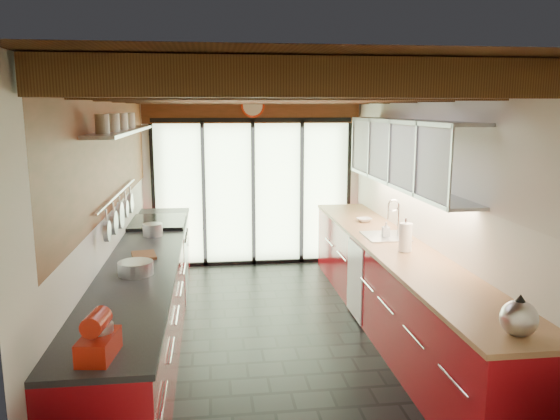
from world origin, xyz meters
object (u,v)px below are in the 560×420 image
(stand_mixer, at_px, (99,338))
(paper_towel, at_px, (405,238))
(bowl, at_px, (364,220))
(kettle, at_px, (519,316))
(soap_bottle, at_px, (386,230))

(stand_mixer, bearing_deg, paper_towel, 38.40)
(stand_mixer, distance_m, paper_towel, 3.24)
(paper_towel, height_order, bowl, paper_towel)
(kettle, xyz_separation_m, paper_towel, (0.00, 2.02, 0.02))
(kettle, height_order, bowl, kettle)
(stand_mixer, height_order, kettle, stand_mixer)
(paper_towel, distance_m, soap_bottle, 0.60)
(kettle, distance_m, bowl, 3.48)
(stand_mixer, bearing_deg, kettle, -0.18)
(bowl, bearing_deg, kettle, -90.00)
(kettle, distance_m, soap_bottle, 2.62)
(stand_mixer, bearing_deg, soap_bottle, 45.83)
(stand_mixer, height_order, soap_bottle, stand_mixer)
(stand_mixer, xyz_separation_m, paper_towel, (2.54, 2.01, 0.03))
(paper_towel, bearing_deg, bowl, 90.00)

